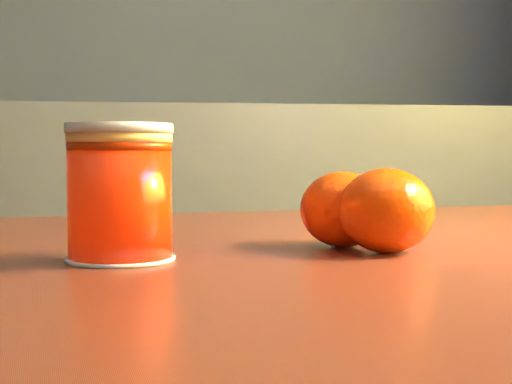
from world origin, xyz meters
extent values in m
cube|color=maroon|center=(0.77, 0.22, 0.71)|extent=(1.06, 0.82, 0.04)
cylinder|color=#FF2405|center=(0.64, 0.17, 0.76)|extent=(0.07, 0.07, 0.08)
cylinder|color=#FFC268|center=(0.64, 0.17, 0.81)|extent=(0.07, 0.07, 0.01)
cylinder|color=silver|center=(0.64, 0.17, 0.81)|extent=(0.07, 0.07, 0.00)
ellipsoid|color=#FF4505|center=(0.80, 0.22, 0.75)|extent=(0.08, 0.08, 0.06)
ellipsoid|color=#FF4505|center=(0.82, 0.18, 0.75)|extent=(0.09, 0.09, 0.06)
camera|label=1|loc=(0.66, -0.30, 0.79)|focal=50.00mm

